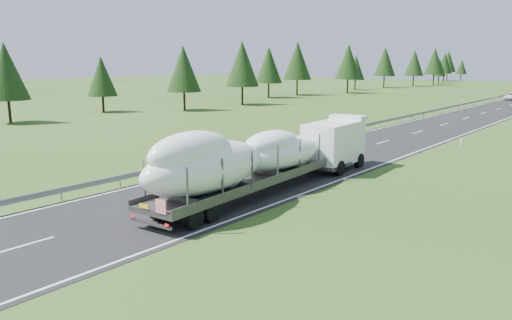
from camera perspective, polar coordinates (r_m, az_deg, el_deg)
The scene contains 5 objects.
ground at distance 28.58m, azimuth -8.92°, elevation -4.71°, with size 400.00×400.00×0.00m, color #2C4918.
guardrail at distance 121.36m, azimuth 26.55°, elevation 6.62°, with size 0.10×400.00×0.76m.
tree_line_left at distance 125.92m, azimuth 8.47°, elevation 10.86°, with size 16.05×238.03×12.52m.
boat_truck at distance 29.56m, azimuth 0.71°, elevation 0.53°, with size 3.79×20.66×4.41m.
distant_van at distance 116.34m, azimuth 27.26°, elevation 6.49°, with size 2.51×5.43×1.51m, color white.
Camera 1 is at (20.41, -18.45, 7.75)m, focal length 35.00 mm.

